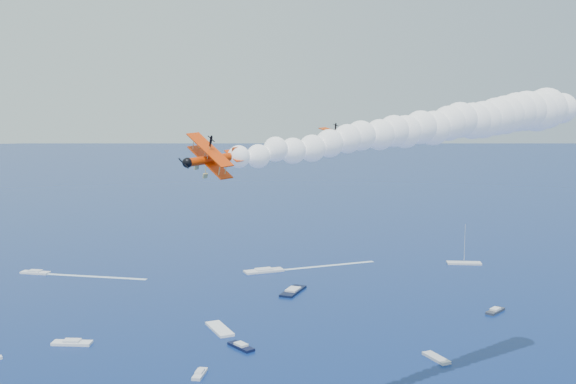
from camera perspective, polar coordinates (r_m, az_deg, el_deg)
name	(u,v)px	position (r m, az deg, el deg)	size (l,w,h in m)	color
biplane_lead	(337,139)	(110.18, 4.13, 4.42)	(6.33, 7.10, 4.28)	#D63A04
biplane_trail	(212,159)	(71.12, -6.39, 2.74)	(6.54, 7.34, 4.42)	red
smoke_trail_lead	(469,121)	(132.17, 14.94, 5.77)	(60.98, 23.48, 11.23)	white
smoke_trail_trail	(421,128)	(91.12, 11.04, 5.25)	(60.29, 25.56, 11.23)	white
spectator_boats	(215,320)	(199.15, -6.15, -10.64)	(226.62, 170.15, 0.70)	white
boat_wakes	(110,279)	(251.11, -14.64, -7.05)	(191.35, 27.41, 0.04)	white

